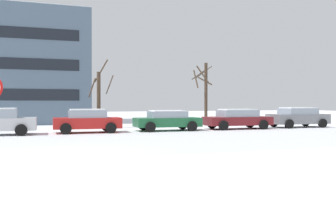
# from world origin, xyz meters

# --- Properties ---
(ground_plane) EXTENTS (120.00, 120.00, 0.00)m
(ground_plane) POSITION_xyz_m (0.00, 0.00, 0.00)
(ground_plane) COLOR white
(road_surface) EXTENTS (80.00, 9.73, 0.00)m
(road_surface) POSITION_xyz_m (0.00, 3.87, 0.00)
(road_surface) COLOR silver
(road_surface) RESTS_ON ground
(parked_car_red) EXTENTS (4.00, 2.12, 1.42)m
(parked_car_red) POSITION_xyz_m (2.18, 9.84, 0.73)
(parked_car_red) COLOR red
(parked_car_red) RESTS_ON ground
(parked_car_green) EXTENTS (4.24, 2.15, 1.31)m
(parked_car_green) POSITION_xyz_m (7.23, 9.76, 0.68)
(parked_car_green) COLOR #1E6038
(parked_car_green) RESTS_ON ground
(parked_car_maroon) EXTENTS (4.60, 2.18, 1.36)m
(parked_car_maroon) POSITION_xyz_m (12.28, 9.69, 0.70)
(parked_car_maroon) COLOR maroon
(parked_car_maroon) RESTS_ON ground
(parked_car_gray) EXTENTS (4.35, 2.26, 1.45)m
(parked_car_gray) POSITION_xyz_m (17.33, 9.80, 0.75)
(parked_car_gray) COLOR slate
(parked_car_gray) RESTS_ON ground
(tree_far_right) EXTENTS (1.84, 1.84, 4.91)m
(tree_far_right) POSITION_xyz_m (11.83, 13.95, 2.72)
(tree_far_right) COLOR #423326
(tree_far_right) RESTS_ON ground
(tree_far_mid) EXTENTS (1.69, 1.64, 4.89)m
(tree_far_mid) POSITION_xyz_m (3.51, 13.68, 2.17)
(tree_far_mid) COLOR #423326
(tree_far_mid) RESTS_ON ground
(building_far_left) EXTENTS (10.11, 10.06, 9.73)m
(building_far_left) POSITION_xyz_m (-1.34, 23.47, 4.86)
(building_far_left) COLOR slate
(building_far_left) RESTS_ON ground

